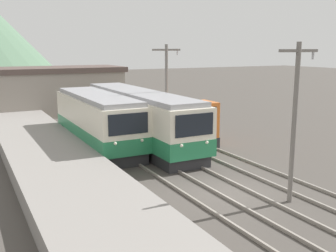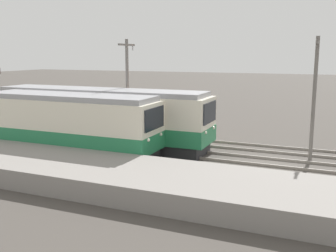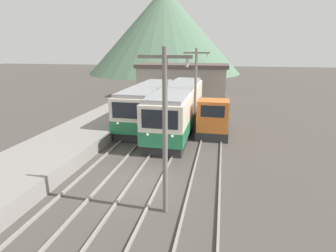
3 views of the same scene
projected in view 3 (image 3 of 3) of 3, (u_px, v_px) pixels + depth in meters
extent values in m
plane|color=#47423D|center=(141.00, 183.00, 13.35)|extent=(200.00, 200.00, 0.00)
cube|color=gray|center=(33.00, 165.00, 14.43)|extent=(4.50, 54.00, 0.91)
cube|color=gray|center=(82.00, 176.00, 13.97)|extent=(0.10, 60.00, 0.14)
cube|color=gray|center=(107.00, 179.00, 13.69)|extent=(0.10, 60.00, 0.14)
cube|color=gray|center=(132.00, 181.00, 13.43)|extent=(0.10, 60.00, 0.14)
cube|color=gray|center=(159.00, 184.00, 13.15)|extent=(0.10, 60.00, 0.14)
cube|color=gray|center=(190.00, 187.00, 12.85)|extent=(0.10, 60.00, 0.14)
cube|color=gray|center=(220.00, 190.00, 12.57)|extent=(0.10, 60.00, 0.14)
cube|color=#28282B|center=(149.00, 121.00, 23.77)|extent=(2.58, 10.18, 0.70)
cube|color=silver|center=(148.00, 103.00, 23.31)|extent=(2.80, 10.61, 2.56)
cube|color=#267A4C|center=(149.00, 112.00, 23.54)|extent=(2.84, 10.65, 0.92)
cube|color=black|center=(127.00, 111.00, 18.15)|extent=(2.24, 0.06, 1.13)
sphere|color=silver|center=(118.00, 123.00, 18.57)|extent=(0.18, 0.18, 0.18)
sphere|color=silver|center=(138.00, 125.00, 18.27)|extent=(0.18, 0.18, 0.18)
cube|color=#939399|center=(148.00, 87.00, 22.91)|extent=(2.46, 10.18, 0.28)
cube|color=#28282B|center=(179.00, 123.00, 23.02)|extent=(2.58, 13.79, 0.70)
cube|color=silver|center=(179.00, 104.00, 22.55)|extent=(2.80, 14.36, 2.64)
cube|color=#267A4C|center=(179.00, 114.00, 22.79)|extent=(2.84, 14.40, 0.95)
cube|color=black|center=(159.00, 120.00, 15.63)|extent=(2.24, 0.06, 1.16)
sphere|color=silver|center=(147.00, 135.00, 16.05)|extent=(0.18, 0.18, 0.18)
sphere|color=silver|center=(172.00, 136.00, 15.75)|extent=(0.18, 0.18, 0.18)
cube|color=#939399|center=(179.00, 87.00, 22.14)|extent=(2.46, 13.79, 0.28)
cube|color=#28282B|center=(213.00, 127.00, 21.80)|extent=(2.40, 5.82, 0.70)
cube|color=#D16628|center=(213.00, 115.00, 19.52)|extent=(2.28, 1.86, 2.30)
cube|color=black|center=(213.00, 111.00, 18.48)|extent=(1.68, 0.04, 0.83)
cube|color=#D16628|center=(214.00, 112.00, 22.38)|extent=(1.92, 3.86, 1.40)
cylinder|color=black|center=(215.00, 101.00, 22.11)|extent=(0.16, 0.16, 0.50)
cylinder|color=slate|center=(165.00, 136.00, 10.11)|extent=(0.20, 0.20, 6.67)
cube|color=slate|center=(165.00, 57.00, 9.28)|extent=(2.00, 0.12, 0.12)
cylinder|color=#B2B2B7|center=(187.00, 63.00, 9.18)|extent=(0.10, 0.10, 0.30)
cylinder|color=slate|center=(195.00, 92.00, 20.76)|extent=(0.20, 0.20, 6.67)
cube|color=slate|center=(197.00, 53.00, 19.92)|extent=(2.00, 0.12, 0.12)
cylinder|color=#B2B2B7|center=(207.00, 56.00, 19.82)|extent=(0.10, 0.10, 0.30)
cube|color=gray|center=(183.00, 82.00, 37.55)|extent=(12.00, 6.00, 4.11)
cube|color=#51423D|center=(183.00, 66.00, 36.90)|extent=(12.60, 6.30, 0.50)
cone|color=#517056|center=(165.00, 31.00, 73.78)|extent=(42.78, 42.78, 22.87)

